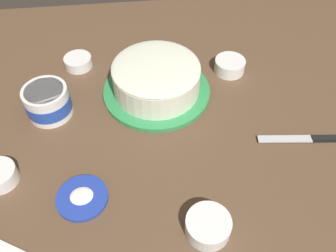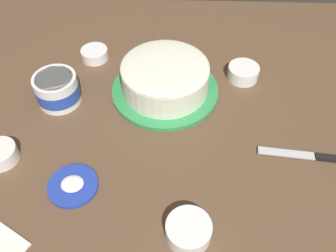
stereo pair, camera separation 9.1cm
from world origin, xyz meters
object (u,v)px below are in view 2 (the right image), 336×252
Objects in this scene: frosted_cake at (165,79)px; spreading_knife at (315,156)px; frosting_tub_lid at (73,185)px; sprinkle_bowl_blue at (243,72)px; sprinkle_bowl_green at (189,230)px; frosting_tub at (57,89)px; sprinkle_bowl_rainbow at (95,54)px; sprinkle_bowl_orange at (0,154)px.

frosted_cake reaches higher than spreading_knife.
sprinkle_bowl_blue reaches higher than frosting_tub_lid.
frosted_cake reaches higher than frosting_tub_lid.
sprinkle_bowl_green is at bearing -21.74° from frosting_tub_lid.
sprinkle_bowl_blue is at bearing 12.70° from frosting_tub.
frosted_cake reaches higher than sprinkle_bowl_rainbow.
sprinkle_bowl_green is 0.66m from sprinkle_bowl_rainbow.
sprinkle_bowl_orange is (-0.10, -0.21, -0.02)m from frosting_tub.
frosting_tub_lid is 1.21× the size of sprinkle_bowl_green.
sprinkle_bowl_green is at bearing -46.73° from frosting_tub.
frosting_tub_lid is (-0.20, -0.33, -0.04)m from frosted_cake.
spreading_knife is 2.43× the size of sprinkle_bowl_green.
sprinkle_bowl_rainbow is at bearing 148.79° from spreading_knife.
sprinkle_bowl_blue is at bearing 42.75° from frosting_tub_lid.
frosting_tub reaches higher than spreading_knife.
frosting_tub_lid is 0.50× the size of spreading_knife.
sprinkle_bowl_green reaches higher than sprinkle_bowl_blue.
frosted_cake is 3.65× the size of sprinkle_bowl_orange.
frosting_tub is 0.30m from frosting_tub_lid.
spreading_knife is 0.72m from sprinkle_bowl_rainbow.
frosting_tub is 0.51× the size of spreading_knife.
frosting_tub_lid is at bearing -20.61° from sprinkle_bowl_orange.
sprinkle_bowl_rainbow is at bearing 93.69° from frosting_tub_lid.
frosting_tub_lid is 0.29m from sprinkle_bowl_green.
sprinkle_bowl_blue is (0.23, 0.07, -0.03)m from frosted_cake.
sprinkle_bowl_blue reaches higher than spreading_knife.
spreading_knife is at bearing -14.53° from frosting_tub.
frosting_tub reaches higher than sprinkle_bowl_rainbow.
spreading_knife is (0.38, -0.22, -0.04)m from frosted_cake.
frosted_cake is at bearing 149.66° from spreading_knife.
frosted_cake is 2.62× the size of frosting_tub_lid.
sprinkle_bowl_rainbow is 1.00× the size of sprinkle_bowl_orange.
frosting_tub is 0.54m from sprinkle_bowl_green.
sprinkle_bowl_rainbow is at bearing 170.69° from sprinkle_bowl_blue.
frosting_tub is at bearing -108.66° from sprinkle_bowl_rainbow.
frosting_tub_lid is at bearing 158.26° from sprinkle_bowl_green.
sprinkle_bowl_rainbow is at bearing 117.16° from sprinkle_bowl_green.
sprinkle_bowl_green is at bearing -107.96° from sprinkle_bowl_blue.
spreading_knife is (0.59, 0.11, -0.00)m from frosting_tub_lid.
frosting_tub_lid is 0.48m from sprinkle_bowl_rainbow.
spreading_knife is (0.68, -0.18, -0.04)m from frosting_tub.
frosting_tub_lid is at bearing -169.78° from spreading_knife.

